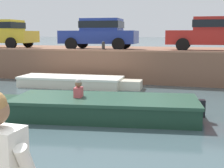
{
  "coord_description": "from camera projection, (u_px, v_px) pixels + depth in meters",
  "views": [
    {
      "loc": [
        2.04,
        -2.07,
        2.22
      ],
      "look_at": [
        0.31,
        3.96,
        1.2
      ],
      "focal_mm": 50.0,
      "sensor_mm": 36.0,
      "label": 1
    }
  ],
  "objects": [
    {
      "name": "far_quay_wall",
      "position": [
        161.0,
        63.0,
        16.35
      ],
      "size": [
        60.0,
        6.0,
        1.43
      ],
      "primitive_type": "cube",
      "color": "brown",
      "rests_on": "ground"
    },
    {
      "name": "ground_plane",
      "position": [
        118.0,
        118.0,
        8.25
      ],
      "size": [
        400.0,
        400.0,
        0.0
      ],
      "primitive_type": "plane",
      "color": "#3D5156"
    },
    {
      "name": "car_leftmost_yellow",
      "position": [
        1.0,
        33.0,
        17.42
      ],
      "size": [
        4.03,
        2.1,
        1.54
      ],
      "color": "yellow",
      "rests_on": "far_quay_wall"
    },
    {
      "name": "car_centre_red",
      "position": [
        214.0,
        32.0,
        14.33
      ],
      "size": [
        4.13,
        2.01,
        1.54
      ],
      "color": "#B2231E",
      "rests_on": "far_quay_wall"
    },
    {
      "name": "motorboat_passing",
      "position": [
        96.0,
        107.0,
        8.34
      ],
      "size": [
        5.97,
        2.51,
        1.03
      ],
      "color": "#193828",
      "rests_on": "ground"
    },
    {
      "name": "far_wall_coping",
      "position": [
        153.0,
        51.0,
        13.5
      ],
      "size": [
        60.0,
        0.24,
        0.08
      ],
      "primitive_type": "cube",
      "color": "#9F6C52",
      "rests_on": "far_quay_wall"
    },
    {
      "name": "mooring_bollard_mid",
      "position": [
        103.0,
        46.0,
        14.21
      ],
      "size": [
        0.15,
        0.15,
        0.45
      ],
      "color": "#2D2B28",
      "rests_on": "far_quay_wall"
    },
    {
      "name": "car_left_inner_blue",
      "position": [
        100.0,
        33.0,
        15.83
      ],
      "size": [
        3.92,
        2.09,
        1.54
      ],
      "color": "#233893",
      "rests_on": "far_quay_wall"
    },
    {
      "name": "boat_moored_west_cream",
      "position": [
        75.0,
        82.0,
        13.09
      ],
      "size": [
        5.22,
        1.68,
        0.44
      ],
      "color": "silver",
      "rests_on": "ground"
    }
  ]
}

